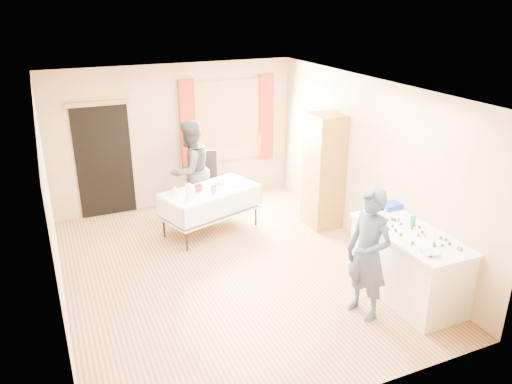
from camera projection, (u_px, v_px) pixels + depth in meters
name	position (u px, v px, depth m)	size (l,w,h in m)	color
floor	(231.00, 270.00, 7.22)	(4.50, 5.50, 0.02)	#9E7047
ceiling	(227.00, 88.00, 6.26)	(4.50, 5.50, 0.02)	white
wall_back	(175.00, 136.00, 9.09)	(4.50, 0.02, 2.60)	tan
wall_front	(340.00, 287.00, 4.38)	(4.50, 0.02, 2.60)	tan
wall_left	(50.00, 213.00, 5.90)	(0.02, 5.50, 2.60)	tan
wall_right	(368.00, 164.00, 7.58)	(0.02, 5.50, 2.60)	tan
window_frame	(227.00, 121.00, 9.35)	(1.32, 0.06, 1.52)	olive
window_pane	(228.00, 121.00, 9.34)	(1.20, 0.02, 1.40)	white
curtain_left	(188.00, 126.00, 9.02)	(0.28, 0.06, 1.65)	maroon
curtain_right	(266.00, 118.00, 9.60)	(0.28, 0.06, 1.65)	maroon
doorway	(104.00, 161.00, 8.69)	(0.95, 0.04, 2.00)	black
door_lintel	(98.00, 103.00, 8.29)	(1.05, 0.06, 0.08)	olive
cabinet	(324.00, 171.00, 8.30)	(0.50, 0.60, 1.93)	#8C5E1F
counter	(408.00, 264.00, 6.46)	(0.78, 1.64, 0.91)	beige
party_table	(211.00, 206.00, 8.24)	(1.76, 1.27, 0.75)	black
chair	(205.00, 193.00, 9.09)	(0.59, 0.59, 1.10)	black
girl	(368.00, 254.00, 5.92)	(0.54, 0.68, 1.66)	#25304A
woman	(191.00, 171.00, 8.61)	(1.06, 0.98, 1.75)	black
soda_can	(413.00, 221.00, 6.46)	(0.07, 0.07, 0.12)	#16864F
mixing_bowl	(430.00, 253.00, 5.74)	(0.25, 0.25, 0.05)	white
foam_block	(379.00, 212.00, 6.76)	(0.15, 0.10, 0.08)	white
blue_basket	(392.00, 206.00, 6.97)	(0.30, 0.20, 0.08)	#102EC7
pitcher	(189.00, 192.00, 7.71)	(0.11, 0.11, 0.22)	silver
cup_red	(199.00, 188.00, 8.01)	(0.15, 0.15, 0.11)	red
cup_rainbow	(214.00, 189.00, 7.96)	(0.13, 0.13, 0.12)	red
small_bowl	(220.00, 182.00, 8.37)	(0.22, 0.22, 0.05)	white
pastry_tray	(239.00, 183.00, 8.35)	(0.28, 0.20, 0.02)	white
bottle	(175.00, 190.00, 7.87)	(0.08, 0.09, 0.15)	white
cake_balls	(417.00, 234.00, 6.20)	(0.49, 1.06, 0.04)	#3F2314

